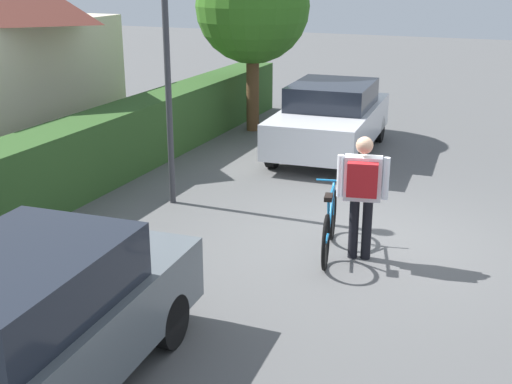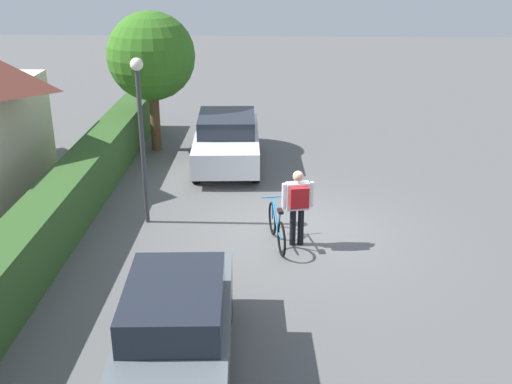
% 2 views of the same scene
% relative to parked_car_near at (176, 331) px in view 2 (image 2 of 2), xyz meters
% --- Properties ---
extents(ground_plane, '(60.00, 60.00, 0.00)m').
position_rel_parked_car_near_xyz_m(ground_plane, '(4.91, -1.88, -0.76)').
color(ground_plane, '#575757').
extents(hedge_row, '(16.83, 0.90, 1.24)m').
position_rel_parked_car_near_xyz_m(hedge_row, '(4.91, 3.26, -0.13)').
color(hedge_row, '#2E5323').
rests_on(hedge_row, ground).
extents(parked_car_near, '(4.26, 1.84, 1.49)m').
position_rel_parked_car_near_xyz_m(parked_car_near, '(0.00, 0.00, 0.00)').
color(parked_car_near, slate).
rests_on(parked_car_near, ground).
extents(parked_car_far, '(4.15, 2.02, 1.47)m').
position_rel_parked_car_near_xyz_m(parked_car_far, '(9.37, 0.00, -0.00)').
color(parked_car_far, silver).
rests_on(parked_car_far, ground).
extents(bicycle, '(1.74, 0.55, 0.95)m').
position_rel_parked_car_near_xyz_m(bicycle, '(4.36, -1.47, -0.36)').
color(bicycle, black).
rests_on(bicycle, ground).
extents(person_rider, '(0.42, 0.66, 1.68)m').
position_rel_parked_car_near_xyz_m(person_rider, '(4.32, -1.90, 0.26)').
color(person_rider, black).
rests_on(person_rider, ground).
extents(street_lamp, '(0.28, 0.28, 3.79)m').
position_rel_parked_car_near_xyz_m(street_lamp, '(5.38, 1.53, 1.73)').
color(street_lamp, '#38383D').
rests_on(street_lamp, ground).
extents(tree_kerbside, '(2.60, 2.60, 4.19)m').
position_rel_parked_car_near_xyz_m(tree_kerbside, '(10.69, 2.30, 2.11)').
color(tree_kerbside, brown).
rests_on(tree_kerbside, ground).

